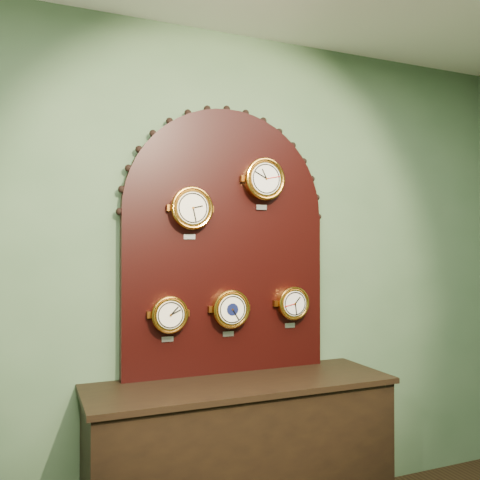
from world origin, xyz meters
name	(u,v)px	position (x,y,z in m)	size (l,w,h in m)	color
wall_back	(224,271)	(0.00, 2.50, 1.40)	(4.00, 4.00, 0.00)	#486646
shop_counter	(241,462)	(0.00, 2.23, 0.40)	(1.60, 0.50, 0.80)	black
display_board	(227,232)	(0.00, 2.45, 1.63)	(1.26, 0.06, 1.53)	black
roman_clock	(191,208)	(-0.23, 2.38, 1.75)	(0.24, 0.08, 0.29)	orange
arabic_clock	(264,179)	(0.20, 2.38, 1.93)	(0.25, 0.08, 0.30)	orange
hygrometer	(169,314)	(-0.35, 2.38, 1.18)	(0.20, 0.08, 0.25)	orange
barometer	(230,309)	(0.00, 2.38, 1.20)	(0.22, 0.08, 0.27)	orange
tide_clock	(292,303)	(0.39, 2.38, 1.21)	(0.20, 0.08, 0.25)	orange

